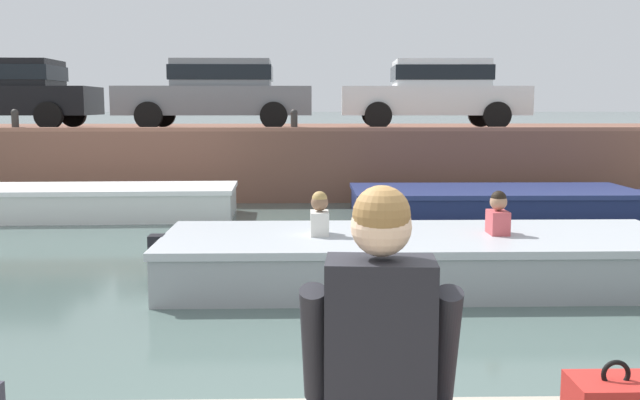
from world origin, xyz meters
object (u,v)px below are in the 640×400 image
at_px(boat_moored_west_white, 87,202).
at_px(mooring_bollard_west, 15,119).
at_px(car_leftmost_black, 8,91).
at_px(car_centre_white, 436,91).
at_px(person_seated_right, 380,357).
at_px(car_left_inner_grey, 218,91).
at_px(boat_moored_central_navy, 507,202).
at_px(motorboat_passing, 446,259).
at_px(mooring_bollard_mid, 294,119).

relative_size(boat_moored_west_white, mooring_bollard_west, 12.77).
bearing_deg(car_leftmost_black, car_centre_white, -0.02).
bearing_deg(car_centre_white, person_seated_right, -101.05).
distance_m(car_leftmost_black, car_left_inner_grey, 4.75).
xyz_separation_m(boat_moored_central_navy, person_seated_right, (-3.41, -10.37, 0.89)).
distance_m(car_centre_white, person_seated_right, 14.48).
height_order(boat_moored_central_navy, car_left_inner_grey, car_left_inner_grey).
bearing_deg(person_seated_right, car_leftmost_black, 116.21).
height_order(motorboat_passing, mooring_bollard_mid, mooring_bollard_mid).
distance_m(boat_moored_west_white, boat_moored_central_navy, 7.50).
bearing_deg(person_seated_right, mooring_bollard_mid, 92.14).
bearing_deg(motorboat_passing, boat_moored_west_white, 138.53).
xyz_separation_m(boat_moored_west_white, car_left_inner_grey, (1.87, 3.96, 2.02)).
bearing_deg(boat_moored_west_white, person_seated_right, -68.14).
bearing_deg(boat_moored_central_navy, person_seated_right, -108.18).
height_order(motorboat_passing, car_centre_white, car_centre_white).
distance_m(boat_moored_west_white, person_seated_right, 11.04).
bearing_deg(person_seated_right, boat_moored_west_white, 111.86).
distance_m(boat_moored_west_white, car_left_inner_grey, 4.82).
distance_m(car_leftmost_black, mooring_bollard_west, 2.17).
bearing_deg(boat_moored_central_navy, mooring_bollard_mid, 153.67).
bearing_deg(mooring_bollard_mid, person_seated_right, -87.86).
distance_m(boat_moored_central_navy, motorboat_passing, 5.37).
xyz_separation_m(car_leftmost_black, car_left_inner_grey, (4.75, 0.00, 0.00)).
bearing_deg(car_left_inner_grey, car_centre_white, -0.05).
bearing_deg(car_leftmost_black, mooring_bollard_mid, -16.15).
bearing_deg(motorboat_passing, person_seated_right, -103.67).
height_order(car_centre_white, mooring_bollard_mid, car_centre_white).
bearing_deg(car_left_inner_grey, car_leftmost_black, -180.00).
relative_size(mooring_bollard_west, mooring_bollard_mid, 1.00).
bearing_deg(boat_moored_west_white, car_leftmost_black, 126.03).
bearing_deg(car_centre_white, car_leftmost_black, 179.98).
bearing_deg(boat_moored_central_navy, motorboat_passing, -112.86).
relative_size(motorboat_passing, mooring_bollard_west, 15.65).
height_order(boat_moored_west_white, car_centre_white, car_centre_white).
height_order(boat_moored_west_white, motorboat_passing, motorboat_passing).
relative_size(boat_moored_central_navy, mooring_bollard_west, 13.60).
height_order(car_leftmost_black, car_left_inner_grey, same).
bearing_deg(car_centre_white, boat_moored_west_white, -150.06).
relative_size(car_leftmost_black, mooring_bollard_mid, 9.02).
xyz_separation_m(boat_moored_central_navy, motorboat_passing, (-2.09, -4.95, 0.04)).
bearing_deg(boat_moored_west_white, mooring_bollard_mid, 29.64).
xyz_separation_m(boat_moored_central_navy, car_centre_white, (-0.64, 3.80, 2.06)).
bearing_deg(mooring_bollard_mid, car_leftmost_black, 163.85).
xyz_separation_m(car_centre_white, mooring_bollard_mid, (-3.23, -1.88, -0.61)).
distance_m(boat_moored_central_navy, car_centre_white, 4.37).
height_order(mooring_bollard_west, person_seated_right, mooring_bollard_west).
xyz_separation_m(boat_moored_west_white, mooring_bollard_mid, (3.64, 2.07, 1.42)).
relative_size(motorboat_passing, mooring_bollard_mid, 15.65).
bearing_deg(car_centre_white, car_left_inner_grey, 179.95).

